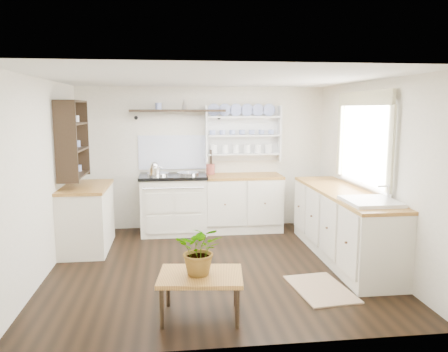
{
  "coord_description": "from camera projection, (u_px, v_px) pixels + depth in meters",
  "views": [
    {
      "loc": [
        -0.52,
        -5.21,
        1.95
      ],
      "look_at": [
        0.15,
        0.25,
        1.1
      ],
      "focal_mm": 35.0,
      "sensor_mm": 36.0,
      "label": 1
    }
  ],
  "objects": [
    {
      "name": "belfast_sink",
      "position": [
        370.0,
        212.0,
        4.91
      ],
      "size": [
        0.55,
        0.6,
        0.45
      ],
      "color": "white",
      "rests_on": "right_cabinets"
    },
    {
      "name": "high_shelf",
      "position": [
        178.0,
        111.0,
        6.88
      ],
      "size": [
        1.5,
        0.29,
        0.16
      ],
      "color": "black",
      "rests_on": "wall_back"
    },
    {
      "name": "wall_right",
      "position": [
        371.0,
        172.0,
        5.53
      ],
      "size": [
        0.02,
        3.8,
        2.3
      ],
      "primitive_type": "cube",
      "color": "beige",
      "rests_on": "ground"
    },
    {
      "name": "back_cabinets",
      "position": [
        242.0,
        202.0,
        7.04
      ],
      "size": [
        1.27,
        0.63,
        0.9
      ],
      "color": "beige",
      "rests_on": "floor"
    },
    {
      "name": "floor",
      "position": [
        215.0,
        266.0,
        5.47
      ],
      "size": [
        4.0,
        3.8,
        0.01
      ],
      "primitive_type": "cube",
      "color": "black",
      "rests_on": "ground"
    },
    {
      "name": "plate_rack",
      "position": [
        242.0,
        133.0,
        7.14
      ],
      "size": [
        1.2,
        0.22,
        0.9
      ],
      "color": "white",
      "rests_on": "wall_back"
    },
    {
      "name": "wall_back",
      "position": [
        203.0,
        158.0,
        7.16
      ],
      "size": [
        4.0,
        0.02,
        2.3
      ],
      "primitive_type": "cube",
      "color": "beige",
      "rests_on": "ground"
    },
    {
      "name": "utensil_crock",
      "position": [
        210.0,
        169.0,
        6.98
      ],
      "size": [
        0.14,
        0.14,
        0.16
      ],
      "primitive_type": "cylinder",
      "color": "brown",
      "rests_on": "back_cabinets"
    },
    {
      "name": "window",
      "position": [
        364.0,
        139.0,
        5.61
      ],
      "size": [
        0.08,
        1.55,
        1.22
      ],
      "color": "white",
      "rests_on": "wall_right"
    },
    {
      "name": "center_table",
      "position": [
        201.0,
        279.0,
        4.08
      ],
      "size": [
        0.83,
        0.64,
        0.42
      ],
      "rotation": [
        0.0,
        0.0,
        -0.12
      ],
      "color": "brown",
      "rests_on": "floor"
    },
    {
      "name": "left_cabinets",
      "position": [
        87.0,
        217.0,
        6.08
      ],
      "size": [
        0.62,
        1.13,
        0.9
      ],
      "color": "beige",
      "rests_on": "floor"
    },
    {
      "name": "floor_rug",
      "position": [
        321.0,
        289.0,
        4.75
      ],
      "size": [
        0.64,
        0.9,
        0.02
      ],
      "primitive_type": "cube",
      "rotation": [
        0.0,
        0.0,
        0.11
      ],
      "color": "#7C6648",
      "rests_on": "floor"
    },
    {
      "name": "ceiling",
      "position": [
        214.0,
        79.0,
        5.12
      ],
      "size": [
        4.0,
        3.8,
        0.01
      ],
      "primitive_type": "cube",
      "color": "white",
      "rests_on": "wall_back"
    },
    {
      "name": "kettle",
      "position": [
        155.0,
        169.0,
        6.64
      ],
      "size": [
        0.17,
        0.17,
        0.21
      ],
      "primitive_type": null,
      "color": "silver",
      "rests_on": "aga_cooker"
    },
    {
      "name": "left_shelving",
      "position": [
        72.0,
        139.0,
        5.9
      ],
      "size": [
        0.28,
        0.8,
        1.05
      ],
      "primitive_type": "cube",
      "color": "black",
      "rests_on": "wall_left"
    },
    {
      "name": "aga_cooker",
      "position": [
        174.0,
        203.0,
        6.88
      ],
      "size": [
        1.04,
        0.72,
        0.96
      ],
      "color": "silver",
      "rests_on": "floor"
    },
    {
      "name": "right_cabinets",
      "position": [
        343.0,
        224.0,
        5.7
      ],
      "size": [
        0.62,
        2.43,
        0.9
      ],
      "color": "beige",
      "rests_on": "floor"
    },
    {
      "name": "potted_plant",
      "position": [
        200.0,
        250.0,
        4.04
      ],
      "size": [
        0.51,
        0.47,
        0.48
      ],
      "primitive_type": "imported",
      "rotation": [
        0.0,
        0.0,
        -0.25
      ],
      "color": "#3F7233",
      "rests_on": "center_table"
    },
    {
      "name": "wall_left",
      "position": [
        43.0,
        178.0,
        5.06
      ],
      "size": [
        0.02,
        3.8,
        2.3
      ],
      "primitive_type": "cube",
      "color": "beige",
      "rests_on": "ground"
    }
  ]
}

